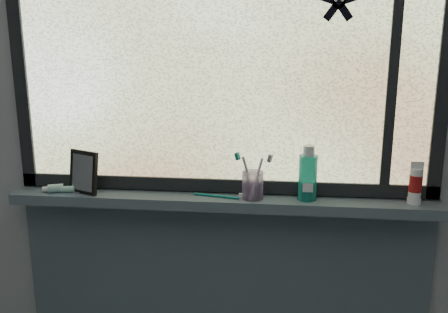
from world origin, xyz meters
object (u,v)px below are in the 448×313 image
(vanity_mirror, at_px, (84,172))
(mouthwash_bottle, at_px, (308,173))
(toothbrush_cup, at_px, (253,185))
(cream_tube, at_px, (416,181))

(vanity_mirror, bearing_deg, mouthwash_bottle, 25.05)
(toothbrush_cup, height_order, mouthwash_bottle, mouthwash_bottle)
(toothbrush_cup, bearing_deg, mouthwash_bottle, 3.22)
(vanity_mirror, height_order, mouthwash_bottle, mouthwash_bottle)
(vanity_mirror, bearing_deg, cream_tube, 24.68)
(cream_tube, bearing_deg, mouthwash_bottle, 179.67)
(toothbrush_cup, height_order, cream_tube, cream_tube)
(mouthwash_bottle, bearing_deg, toothbrush_cup, -176.78)
(mouthwash_bottle, distance_m, cream_tube, 0.38)
(toothbrush_cup, bearing_deg, cream_tube, 0.90)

